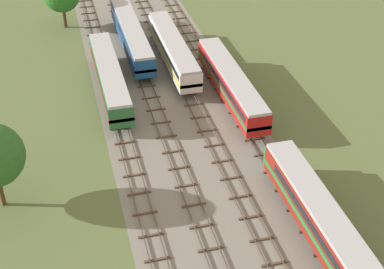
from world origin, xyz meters
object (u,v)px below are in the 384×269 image
at_px(diesel_railcar_centre_left_midfar, 173,49).
at_px(passenger_coach_left_far, 131,34).
at_px(diesel_railcar_far_left_mid, 109,76).
at_px(diesel_railcar_centre_near, 231,83).
at_px(diesel_railcar_centre_nearest, 322,220).

relative_size(diesel_railcar_centre_left_midfar, passenger_coach_left_far, 0.93).
bearing_deg(diesel_railcar_far_left_mid, diesel_railcar_centre_near, -20.95).
xyz_separation_m(diesel_railcar_far_left_mid, diesel_railcar_centre_left_midfar, (9.51, 5.59, 0.00)).
distance_m(diesel_railcar_centre_near, diesel_railcar_centre_left_midfar, 12.03).
height_order(diesel_railcar_far_left_mid, passenger_coach_left_far, same).
xyz_separation_m(diesel_railcar_centre_nearest, passenger_coach_left_far, (-9.51, 42.65, 0.02)).
bearing_deg(diesel_railcar_far_left_mid, diesel_railcar_centre_nearest, -65.16).
bearing_deg(diesel_railcar_centre_nearest, diesel_railcar_centre_left_midfar, 97.44).
bearing_deg(passenger_coach_left_far, diesel_railcar_centre_left_midfar, -52.75).
height_order(diesel_railcar_centre_left_midfar, passenger_coach_left_far, same).
distance_m(diesel_railcar_centre_nearest, diesel_railcar_centre_near, 25.35).
distance_m(diesel_railcar_centre_near, diesel_railcar_far_left_mid, 15.27).
xyz_separation_m(diesel_railcar_far_left_mid, passenger_coach_left_far, (4.75, 11.84, 0.02)).
bearing_deg(passenger_coach_left_far, diesel_railcar_centre_near, -61.21).
relative_size(diesel_railcar_centre_nearest, diesel_railcar_far_left_mid, 1.00).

